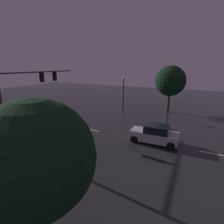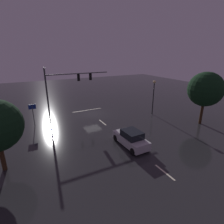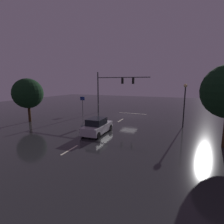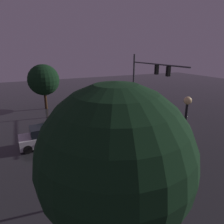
{
  "view_description": "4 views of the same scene",
  "coord_description": "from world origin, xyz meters",
  "px_view_note": "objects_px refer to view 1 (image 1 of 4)",
  "views": [
    {
      "loc": [
        14.88,
        14.2,
        6.91
      ],
      "look_at": [
        -0.92,
        6.25,
        2.08
      ],
      "focal_mm": 27.57,
      "sensor_mm": 36.0,
      "label": 1
    },
    {
      "loc": [
        9.26,
        24.59,
        9.16
      ],
      "look_at": [
        -0.84,
        5.19,
        1.75
      ],
      "focal_mm": 28.28,
      "sensor_mm": 36.0,
      "label": 2
    },
    {
      "loc": [
        -8.31,
        26.83,
        5.4
      ],
      "look_at": [
        0.23,
        6.64,
        1.63
      ],
      "focal_mm": 27.65,
      "sensor_mm": 36.0,
      "label": 3
    },
    {
      "loc": [
        -16.06,
        12.59,
        7.65
      ],
      "look_at": [
        0.11,
        5.0,
        2.09
      ],
      "focal_mm": 31.88,
      "sensor_mm": 36.0,
      "label": 4
    }
  ],
  "objects_px": {
    "street_lamp_left_kerb": "(123,88)",
    "tree_left_near": "(170,81)",
    "traffic_signal_assembly": "(29,86)",
    "car_approaching": "(155,134)",
    "tree_right_near": "(36,158)"
  },
  "relations": [
    {
      "from": "tree_left_near",
      "to": "tree_right_near",
      "type": "distance_m",
      "value": 23.07
    },
    {
      "from": "traffic_signal_assembly",
      "to": "car_approaching",
      "type": "distance_m",
      "value": 13.13
    },
    {
      "from": "car_approaching",
      "to": "tree_right_near",
      "type": "height_order",
      "value": "tree_right_near"
    },
    {
      "from": "street_lamp_left_kerb",
      "to": "car_approaching",
      "type": "bearing_deg",
      "value": 38.71
    },
    {
      "from": "traffic_signal_assembly",
      "to": "tree_left_near",
      "type": "relative_size",
      "value": 1.36
    },
    {
      "from": "car_approaching",
      "to": "tree_right_near",
      "type": "distance_m",
      "value": 11.9
    },
    {
      "from": "car_approaching",
      "to": "street_lamp_left_kerb",
      "type": "relative_size",
      "value": 0.84
    },
    {
      "from": "car_approaching",
      "to": "street_lamp_left_kerb",
      "type": "distance_m",
      "value": 11.09
    },
    {
      "from": "car_approaching",
      "to": "tree_left_near",
      "type": "distance_m",
      "value": 12.31
    },
    {
      "from": "traffic_signal_assembly",
      "to": "car_approaching",
      "type": "bearing_deg",
      "value": 104.71
    },
    {
      "from": "traffic_signal_assembly",
      "to": "tree_right_near",
      "type": "distance_m",
      "value": 13.44
    },
    {
      "from": "street_lamp_left_kerb",
      "to": "tree_right_near",
      "type": "relative_size",
      "value": 0.88
    },
    {
      "from": "traffic_signal_assembly",
      "to": "street_lamp_left_kerb",
      "type": "height_order",
      "value": "traffic_signal_assembly"
    },
    {
      "from": "car_approaching",
      "to": "tree_right_near",
      "type": "xyz_separation_m",
      "value": [
        11.39,
        -1.48,
        3.12
      ]
    },
    {
      "from": "street_lamp_left_kerb",
      "to": "tree_left_near",
      "type": "xyz_separation_m",
      "value": [
        -3.3,
        5.99,
        1.03
      ]
    }
  ]
}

